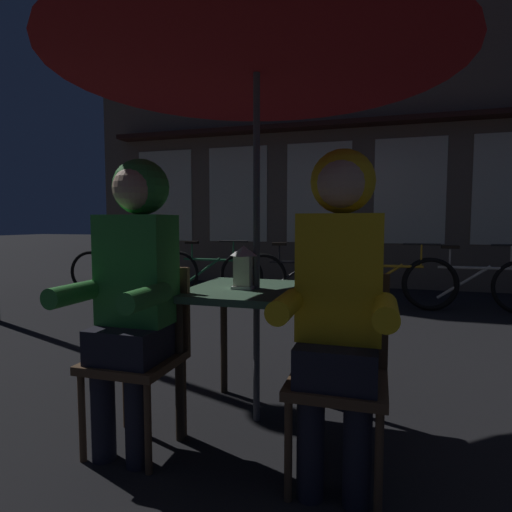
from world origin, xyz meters
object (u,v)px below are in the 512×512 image
chair_right (339,364)px  person_right_hooded (339,283)px  bicycle_third (299,276)px  cafe_table (257,307)px  bicycle_fourth (388,282)px  bicycle_second (209,273)px  lantern (244,266)px  bicycle_fifth (474,284)px  person_left_hooded (134,275)px  patio_umbrella (257,35)px  chair_left (142,345)px  bicycle_nearest (122,272)px

chair_right → person_right_hooded: (0.00, -0.06, 0.36)m
bicycle_third → cafe_table: bearing=-83.1°
bicycle_third → bicycle_fourth: 1.18m
person_right_hooded → bicycle_third: 4.12m
cafe_table → chair_right: 0.62m
person_right_hooded → bicycle_second: size_ratio=0.83×
lantern → bicycle_fourth: bearing=76.8°
bicycle_fifth → bicycle_third: bearing=176.9°
bicycle_second → cafe_table: bearing=-63.3°
person_left_hooded → patio_umbrella: bearing=41.6°
chair_left → bicycle_fourth: bearing=71.9°
lantern → cafe_table: bearing=29.2°
chair_right → bicycle_second: size_ratio=0.52×
person_right_hooded → bicycle_nearest: person_right_hooded is taller
person_left_hooded → bicycle_third: 4.02m
lantern → bicycle_second: bearing=115.6°
person_left_hooded → bicycle_second: bearing=108.2°
lantern → bicycle_third: bearing=95.9°
lantern → person_left_hooded: bearing=-136.9°
person_left_hooded → bicycle_third: person_left_hooded is taller
patio_umbrella → bicycle_third: size_ratio=1.39×
bicycle_fourth → chair_left: bearing=-108.1°
lantern → bicycle_fourth: size_ratio=0.14×
lantern → person_left_hooded: 0.57m
cafe_table → bicycle_fifth: (1.74, 3.44, -0.29)m
chair_left → person_right_hooded: 1.03m
chair_right → bicycle_second: (-2.27, 3.93, -0.14)m
person_right_hooded → bicycle_fifth: person_right_hooded is taller
bicycle_fifth → patio_umbrella: bearing=-116.8°
lantern → person_right_hooded: bearing=-35.9°
bicycle_fourth → patio_umbrella: bearing=-102.4°
patio_umbrella → bicycle_fifth: 4.22m
lantern → bicycle_fifth: 3.95m
cafe_table → chair_right: chair_right is taller
chair_left → person_left_hooded: bearing=-90.0°
lantern → bicycle_second: size_ratio=0.14×
patio_umbrella → chair_left: bearing=-142.5°
patio_umbrella → bicycle_fourth: patio_umbrella is taller
cafe_table → person_left_hooded: (-0.48, -0.43, 0.21)m
bicycle_nearest → bicycle_second: size_ratio=0.99×
cafe_table → bicycle_fifth: 3.87m
person_left_hooded → bicycle_nearest: 4.61m
bicycle_fourth → lantern: bearing=-103.2°
cafe_table → bicycle_nearest: bearing=133.1°
person_left_hooded → cafe_table: bearing=41.6°
bicycle_fourth → bicycle_third: bearing=170.8°
person_left_hooded → bicycle_fifth: 4.49m
person_right_hooded → bicycle_third: (-0.91, 3.98, -0.50)m
lantern → chair_right: bearing=-31.7°
chair_right → bicycle_second: chair_right is taller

